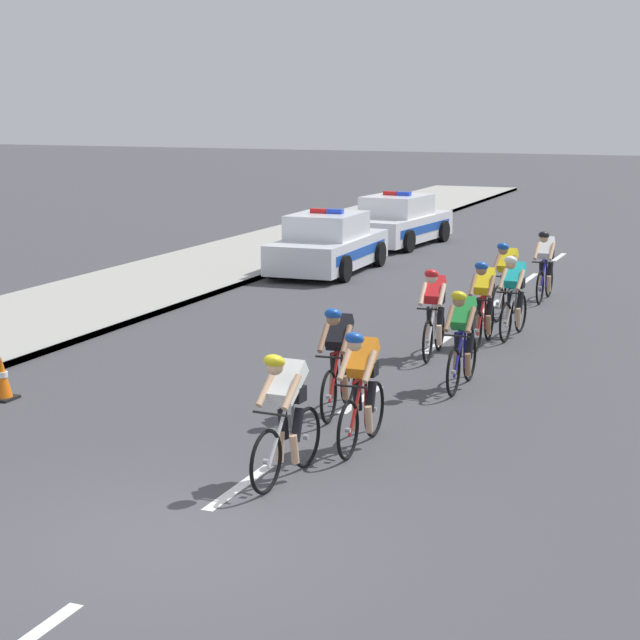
# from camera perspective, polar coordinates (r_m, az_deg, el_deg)

# --- Properties ---
(ground_plane) EXTENTS (160.00, 160.00, 0.00)m
(ground_plane) POSITION_cam_1_polar(r_m,az_deg,el_deg) (11.28, -8.01, -11.14)
(ground_plane) COLOR #424247
(sidewalk_slab) EXTENTS (3.98, 60.00, 0.12)m
(sidewalk_slab) POSITION_cam_1_polar(r_m,az_deg,el_deg) (26.86, -7.89, 2.07)
(sidewalk_slab) COLOR #A3A099
(sidewalk_slab) RESTS_ON ground
(kerb_edge) EXTENTS (0.16, 60.00, 0.13)m
(kerb_edge) POSITION_cam_1_polar(r_m,az_deg,el_deg) (25.98, -4.22, 1.84)
(kerb_edge) COLOR #9E9E99
(kerb_edge) RESTS_ON ground
(lane_markings_centre) EXTENTS (0.14, 25.60, 0.01)m
(lane_markings_centre) POSITION_cam_1_polar(r_m,az_deg,el_deg) (19.93, 6.01, -1.22)
(lane_markings_centre) COLOR white
(lane_markings_centre) RESTS_ON ground
(cyclist_lead) EXTENTS (0.43, 1.72, 1.56)m
(cyclist_lead) POSITION_cam_1_polar(r_m,az_deg,el_deg) (12.66, -1.75, -4.76)
(cyclist_lead) COLOR black
(cyclist_lead) RESTS_ON ground
(cyclist_second) EXTENTS (0.42, 1.72, 1.56)m
(cyclist_second) POSITION_cam_1_polar(r_m,az_deg,el_deg) (13.82, 2.11, -3.40)
(cyclist_second) COLOR black
(cyclist_second) RESTS_ON ground
(cyclist_third) EXTENTS (0.44, 1.72, 1.56)m
(cyclist_third) POSITION_cam_1_polar(r_m,az_deg,el_deg) (15.32, 0.94, -1.94)
(cyclist_third) COLOR black
(cyclist_third) RESTS_ON ground
(cyclist_fourth) EXTENTS (0.42, 1.72, 1.56)m
(cyclist_fourth) POSITION_cam_1_polar(r_m,az_deg,el_deg) (16.78, 7.23, -0.87)
(cyclist_fourth) COLOR black
(cyclist_fourth) RESTS_ON ground
(cyclist_fifth) EXTENTS (0.44, 1.72, 1.56)m
(cyclist_fifth) POSITION_cam_1_polar(r_m,az_deg,el_deg) (18.81, 5.80, 0.47)
(cyclist_fifth) COLOR black
(cyclist_fifth) RESTS_ON ground
(cyclist_sixth) EXTENTS (0.42, 1.72, 1.56)m
(cyclist_sixth) POSITION_cam_1_polar(r_m,az_deg,el_deg) (19.77, 8.30, 0.93)
(cyclist_sixth) COLOR black
(cyclist_sixth) RESTS_ON ground
(cyclist_seventh) EXTENTS (0.43, 1.72, 1.56)m
(cyclist_seventh) POSITION_cam_1_polar(r_m,az_deg,el_deg) (20.55, 9.80, 1.28)
(cyclist_seventh) COLOR black
(cyclist_seventh) RESTS_ON ground
(cyclist_eighth) EXTENTS (0.45, 1.72, 1.56)m
(cyclist_eighth) POSITION_cam_1_polar(r_m,az_deg,el_deg) (22.39, 9.44, 2.09)
(cyclist_eighth) COLOR black
(cyclist_eighth) RESTS_ON ground
(cyclist_ninth) EXTENTS (0.42, 1.72, 1.56)m
(cyclist_ninth) POSITION_cam_1_polar(r_m,az_deg,el_deg) (24.45, 11.36, 2.78)
(cyclist_ninth) COLOR black
(cyclist_ninth) RESTS_ON ground
(police_car_nearest) EXTENTS (2.08, 4.44, 1.59)m
(police_car_nearest) POSITION_cam_1_polar(r_m,az_deg,el_deg) (28.02, 0.41, 3.83)
(police_car_nearest) COLOR silver
(police_car_nearest) RESTS_ON ground
(police_car_second) EXTENTS (2.31, 4.55, 1.59)m
(police_car_second) POSITION_cam_1_polar(r_m,az_deg,el_deg) (33.30, 3.98, 4.97)
(police_car_second) COLOR white
(police_car_second) RESTS_ON ground
(traffic_cone_near) EXTENTS (0.36, 0.36, 0.64)m
(traffic_cone_near) POSITION_cam_1_polar(r_m,az_deg,el_deg) (16.79, -15.84, -2.87)
(traffic_cone_near) COLOR black
(traffic_cone_near) RESTS_ON ground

